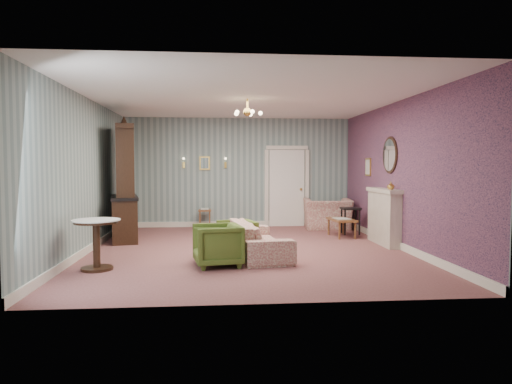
{
  "coord_description": "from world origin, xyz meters",
  "views": [
    {
      "loc": [
        -0.6,
        -8.78,
        1.62
      ],
      "look_at": [
        0.2,
        0.4,
        1.1
      ],
      "focal_mm": 32.2,
      "sensor_mm": 36.0,
      "label": 1
    }
  ],
  "objects": [
    {
      "name": "side_table_black",
      "position": [
        2.57,
        1.81,
        0.32
      ],
      "size": [
        0.44,
        0.44,
        0.64
      ],
      "primitive_type": null,
      "rotation": [
        0.0,
        0.0,
        -0.03
      ],
      "color": "black",
      "rests_on": "floor"
    },
    {
      "name": "mantel_vase",
      "position": [
        2.84,
        0.0,
        1.23
      ],
      "size": [
        0.15,
        0.15,
        0.15
      ],
      "primitive_type": "imported",
      "color": "gold",
      "rests_on": "fireplace"
    },
    {
      "name": "wall_left",
      "position": [
        -3.0,
        0.0,
        1.45
      ],
      "size": [
        0.0,
        7.0,
        7.0
      ],
      "primitive_type": "plane",
      "rotation": [
        1.57,
        0.0,
        1.57
      ],
      "color": "slate",
      "rests_on": "ground"
    },
    {
      "name": "sconce_right",
      "position": [
        -0.35,
        3.44,
        1.7
      ],
      "size": [
        0.16,
        0.12,
        0.3
      ],
      "primitive_type": null,
      "color": "gold",
      "rests_on": "wall_back"
    },
    {
      "name": "olive_chair_c",
      "position": [
        -0.21,
        -0.16,
        0.33
      ],
      "size": [
        0.75,
        0.78,
        0.66
      ],
      "primitive_type": "imported",
      "rotation": [
        0.0,
        0.0,
        -1.3
      ],
      "color": "#496021",
      "rests_on": "floor"
    },
    {
      "name": "wall_right_floral",
      "position": [
        2.98,
        0.0,
        1.45
      ],
      "size": [
        0.0,
        7.0,
        7.0
      ],
      "primitive_type": "plane",
      "rotation": [
        1.57,
        0.0,
        -1.57
      ],
      "color": "#A85468",
      "rests_on": "ground"
    },
    {
      "name": "coffee_table",
      "position": [
        2.26,
        1.45,
        0.21
      ],
      "size": [
        0.54,
        0.87,
        0.42
      ],
      "primitive_type": null,
      "rotation": [
        0.0,
        0.0,
        0.1
      ],
      "color": "brown",
      "rests_on": "floor"
    },
    {
      "name": "floor",
      "position": [
        0.0,
        0.0,
        0.0
      ],
      "size": [
        7.0,
        7.0,
        0.0
      ],
      "primitive_type": "plane",
      "color": "#844F4D",
      "rests_on": "ground"
    },
    {
      "name": "door",
      "position": [
        1.3,
        3.46,
        1.08
      ],
      "size": [
        1.12,
        0.12,
        2.16
      ],
      "primitive_type": null,
      "color": "white",
      "rests_on": "floor"
    },
    {
      "name": "ceiling",
      "position": [
        0.0,
        0.0,
        2.9
      ],
      "size": [
        7.0,
        7.0,
        0.0
      ],
      "primitive_type": "plane",
      "rotation": [
        3.14,
        0.0,
        0.0
      ],
      "color": "white",
      "rests_on": "ground"
    },
    {
      "name": "pedestal_table",
      "position": [
        -2.46,
        -1.5,
        0.4
      ],
      "size": [
        0.9,
        0.9,
        0.8
      ],
      "primitive_type": null,
      "rotation": [
        0.0,
        0.0,
        0.26
      ],
      "color": "black",
      "rests_on": "floor"
    },
    {
      "name": "dresser",
      "position": [
        -2.61,
        1.46,
        1.32
      ],
      "size": [
        0.86,
        1.67,
        2.65
      ],
      "primitive_type": null,
      "rotation": [
        0.0,
        0.0,
        0.21
      ],
      "color": "black",
      "rests_on": "floor"
    },
    {
      "name": "oval_mirror",
      "position": [
        2.96,
        0.4,
        1.85
      ],
      "size": [
        0.04,
        0.76,
        0.84
      ],
      "primitive_type": null,
      "color": "white",
      "rests_on": "wall_right"
    },
    {
      "name": "sconce_left",
      "position": [
        -1.45,
        3.44,
        1.7
      ],
      "size": [
        0.16,
        0.12,
        0.3
      ],
      "primitive_type": null,
      "color": "gold",
      "rests_on": "wall_back"
    },
    {
      "name": "fireplace",
      "position": [
        2.86,
        0.4,
        0.58
      ],
      "size": [
        0.3,
        1.4,
        1.16
      ],
      "primitive_type": null,
      "color": "beige",
      "rests_on": "floor"
    },
    {
      "name": "nesting_table",
      "position": [
        -0.9,
        3.15,
        0.27
      ],
      "size": [
        0.33,
        0.42,
        0.54
      ],
      "primitive_type": null,
      "rotation": [
        0.0,
        0.0,
        0.01
      ],
      "color": "brown",
      "rests_on": "floor"
    },
    {
      "name": "framed_print",
      "position": [
        2.97,
        1.75,
        1.6
      ],
      "size": [
        0.04,
        0.34,
        0.42
      ],
      "primitive_type": null,
      "color": "gold",
      "rests_on": "wall_right"
    },
    {
      "name": "wingback_chair",
      "position": [
        2.27,
        2.8,
        0.52
      ],
      "size": [
        1.27,
        0.9,
        1.04
      ],
      "primitive_type": "imported",
      "rotation": [
        0.0,
        0.0,
        3.03
      ],
      "color": "#953C3C",
      "rests_on": "floor"
    },
    {
      "name": "olive_chair_a",
      "position": [
        -0.58,
        -1.39,
        0.38
      ],
      "size": [
        0.8,
        0.84,
        0.75
      ],
      "primitive_type": "imported",
      "rotation": [
        0.0,
        0.0,
        -1.41
      ],
      "color": "#496021",
      "rests_on": "floor"
    },
    {
      "name": "chandelier",
      "position": [
        0.0,
        0.0,
        2.63
      ],
      "size": [
        0.56,
        0.56,
        0.36
      ],
      "primitive_type": null,
      "color": "gold",
      "rests_on": "ceiling"
    },
    {
      "name": "burgundy_cushion",
      "position": [
        2.22,
        2.65,
        0.48
      ],
      "size": [
        0.41,
        0.28,
        0.39
      ],
      "primitive_type": "cube",
      "rotation": [
        0.17,
        0.0,
        -0.35
      ],
      "color": "maroon",
      "rests_on": "wingback_chair"
    },
    {
      "name": "sofa_chintz",
      "position": [
        0.16,
        -0.58,
        0.41
      ],
      "size": [
        0.86,
        2.15,
        0.82
      ],
      "primitive_type": "imported",
      "rotation": [
        0.0,
        0.0,
        1.69
      ],
      "color": "#953C3C",
      "rests_on": "floor"
    },
    {
      "name": "olive_chair_b",
      "position": [
        -0.61,
        -0.93,
        0.35
      ],
      "size": [
        0.69,
        0.73,
        0.69
      ],
      "primitive_type": "imported",
      "rotation": [
        0.0,
        0.0,
        -1.67
      ],
      "color": "#496021",
      "rests_on": "floor"
    },
    {
      "name": "wall_back",
      "position": [
        0.0,
        3.5,
        1.45
      ],
      "size": [
        6.0,
        0.0,
        6.0
      ],
      "primitive_type": "plane",
      "rotation": [
        1.57,
        0.0,
        0.0
      ],
      "color": "slate",
      "rests_on": "ground"
    },
    {
      "name": "wall_right",
      "position": [
        3.0,
        0.0,
        1.45
      ],
      "size": [
        0.0,
        7.0,
        7.0
      ],
      "primitive_type": "plane",
      "rotation": [
        1.57,
        0.0,
        -1.57
      ],
      "color": "slate",
      "rests_on": "ground"
    },
    {
      "name": "wall_front",
      "position": [
        0.0,
        -3.5,
        1.45
      ],
      "size": [
        6.0,
        0.0,
        6.0
      ],
      "primitive_type": "plane",
      "rotation": [
        -1.57,
        0.0,
        0.0
      ],
      "color": "slate",
      "rests_on": "ground"
    },
    {
      "name": "gilt_mirror_back",
      "position": [
        -0.9,
        3.46,
        1.7
      ],
      "size": [
        0.28,
        0.06,
        0.36
      ],
      "primitive_type": null,
      "color": "gold",
      "rests_on": "wall_back"
    }
  ]
}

